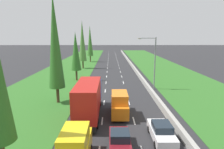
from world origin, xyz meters
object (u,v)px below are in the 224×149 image
maroon_hatchback_centre_lane (120,140)px  poplar_tree_third (76,51)px  poplar_tree_second (55,42)px  street_light_mast (153,60)px  orange_van_centre_lane (119,104)px  yellow_van_left_lane (75,148)px  white_sedan_right_lane (161,132)px  poplar_tree_fifth (90,41)px  poplar_tree_fourth (82,41)px  red_box_truck_left_lane (89,98)px

maroon_hatchback_centre_lane → poplar_tree_third: 27.43m
poplar_tree_second → poplar_tree_third: 14.21m
poplar_tree_third → street_light_mast: bearing=-26.0°
orange_van_centre_lane → maroon_hatchback_centre_lane: bearing=-92.3°
yellow_van_left_lane → poplar_tree_third: size_ratio=0.49×
white_sedan_right_lane → maroon_hatchback_centre_lane: 4.08m
yellow_van_left_lane → street_light_mast: size_ratio=0.54×
poplar_tree_fifth → street_light_mast: bearing=-68.6°
poplar_tree_fifth → poplar_tree_third: bearing=-89.7°
white_sedan_right_lane → orange_van_centre_lane: size_ratio=0.92×
white_sedan_right_lane → street_light_mast: bearing=80.9°
poplar_tree_fourth → poplar_tree_fifth: bearing=87.7°
orange_van_centre_lane → poplar_tree_fifth: 50.09m
poplar_tree_second → poplar_tree_third: poplar_tree_second is taller
poplar_tree_fifth → maroon_hatchback_centre_lane: bearing=-81.8°
poplar_tree_third → poplar_tree_fourth: poplar_tree_fourth is taller
orange_van_centre_lane → street_light_mast: bearing=61.7°
maroon_hatchback_centre_lane → poplar_tree_fourth: (-8.70, 41.24, 6.98)m
orange_van_centre_lane → poplar_tree_fifth: size_ratio=0.38×
poplar_tree_third → poplar_tree_fifth: size_ratio=0.78×
red_box_truck_left_lane → poplar_tree_fourth: 35.35m
poplar_tree_third → poplar_tree_fourth: bearing=92.9°
yellow_van_left_lane → red_box_truck_left_lane: red_box_truck_left_lane is taller
red_box_truck_left_lane → street_light_mast: bearing=50.6°
orange_van_centre_lane → street_light_mast: (6.25, 11.62, 3.83)m
maroon_hatchback_centre_lane → poplar_tree_third: poplar_tree_third is taller
poplar_tree_second → street_light_mast: bearing=25.5°
poplar_tree_fifth → yellow_van_left_lane: bearing=-85.2°
yellow_van_left_lane → maroon_hatchback_centre_lane: size_ratio=1.26×
street_light_mast → poplar_tree_fifth: bearing=111.4°
poplar_tree_third → poplar_tree_second: bearing=-90.8°
yellow_van_left_lane → maroon_hatchback_centre_lane: 3.82m
yellow_van_left_lane → maroon_hatchback_centre_lane: (3.24, 1.94, -0.56)m
poplar_tree_fourth → white_sedan_right_lane: bearing=-72.5°
white_sedan_right_lane → yellow_van_left_lane: 7.86m
poplar_tree_fifth → orange_van_centre_lane: bearing=-80.3°
poplar_tree_third → street_light_mast: 16.10m
yellow_van_left_lane → poplar_tree_second: poplar_tree_second is taller
yellow_van_left_lane → poplar_tree_second: (-4.88, 13.65, 6.98)m
red_box_truck_left_lane → street_light_mast: (9.76, 11.90, 3.05)m
poplar_tree_second → street_light_mast: 16.54m
maroon_hatchback_centre_lane → poplar_tree_second: size_ratio=0.27×
yellow_van_left_lane → street_light_mast: (9.78, 20.62, 3.83)m
yellow_van_left_lane → poplar_tree_fourth: bearing=97.2°
white_sedan_right_lane → poplar_tree_fifth: size_ratio=0.35×
yellow_van_left_lane → red_box_truck_left_lane: 8.76m
poplar_tree_fourth → street_light_mast: 27.35m
poplar_tree_fourth → maroon_hatchback_centre_lane: bearing=-78.1°
maroon_hatchback_centre_lane → red_box_truck_left_lane: 7.63m
street_light_mast → poplar_tree_fourth: bearing=124.0°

